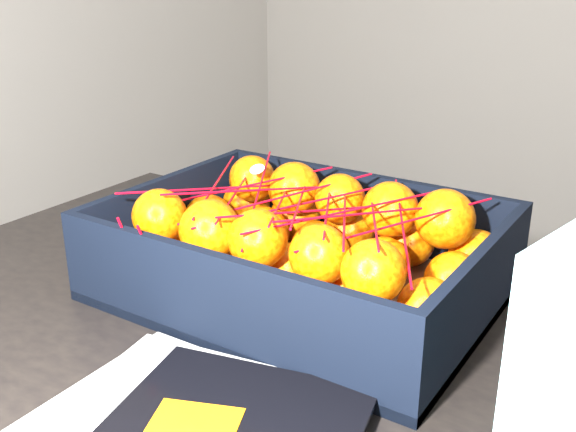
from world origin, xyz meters
The scene contains 3 objects.
produce_crate centered at (-0.34, -0.20, 0.78)m, with size 0.44×0.33×0.11m.
clementine_heap centered at (-0.35, -0.20, 0.81)m, with size 0.43×0.32×0.12m.
mesh_net centered at (-0.35, -0.21, 0.87)m, with size 0.37×0.30×0.10m.
Camera 1 is at (0.05, -0.83, 1.13)m, focal length 42.05 mm.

